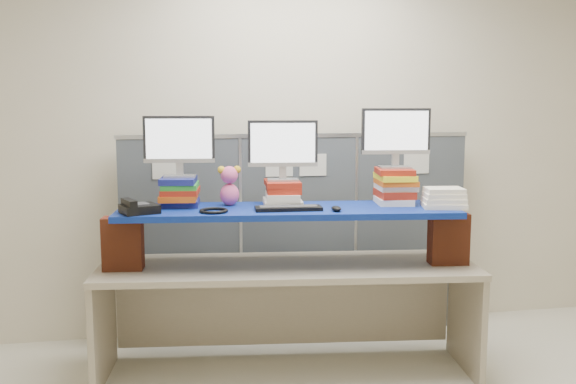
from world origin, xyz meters
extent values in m
cube|color=beige|center=(0.00, 0.00, 1.40)|extent=(5.00, 4.00, 2.80)
cube|color=#3D4348|center=(-0.87, 1.78, 0.75)|extent=(0.85, 0.05, 1.50)
cube|color=#3D4348|center=(0.00, 1.78, 0.75)|extent=(0.85, 0.05, 1.50)
cube|color=#3D4348|center=(0.87, 1.78, 0.75)|extent=(0.85, 0.05, 1.50)
cube|color=#B7B9BE|center=(0.00, 1.78, 1.51)|extent=(2.60, 0.06, 0.03)
cube|color=silver|center=(-0.95, 1.75, 1.30)|extent=(0.20, 0.00, 0.16)
cube|color=silver|center=(-0.15, 1.75, 1.30)|extent=(0.20, 0.00, 0.16)
cube|color=silver|center=(0.10, 1.75, 1.30)|extent=(0.20, 0.00, 0.16)
cube|color=silver|center=(0.90, 1.75, 1.30)|extent=(0.20, 0.00, 0.16)
cube|color=tan|center=(-0.21, 1.11, 0.71)|extent=(2.46, 0.97, 0.04)
cube|color=tan|center=(-1.38, 1.25, 0.34)|extent=(0.12, 0.65, 0.69)
cube|color=tan|center=(0.96, 0.98, 0.34)|extent=(0.12, 0.65, 0.69)
cube|color=brown|center=(-1.23, 1.18, 0.89)|extent=(0.25, 0.16, 0.33)
cube|color=brown|center=(0.80, 0.94, 0.89)|extent=(0.25, 0.16, 0.33)
cube|color=#080C66|center=(-0.21, 1.11, 1.08)|extent=(2.17, 0.77, 0.04)
cube|color=navy|center=(-0.87, 1.32, 1.12)|extent=(0.25, 0.28, 0.04)
cube|color=#CD5513|center=(-0.88, 1.31, 1.15)|extent=(0.26, 0.31, 0.04)
cube|color=#9D2111|center=(-0.87, 1.30, 1.19)|extent=(0.26, 0.30, 0.03)
cube|color=#248929|center=(-0.87, 1.32, 1.23)|extent=(0.25, 0.31, 0.03)
cube|color=navy|center=(-0.88, 1.31, 1.26)|extent=(0.25, 0.31, 0.04)
cube|color=silver|center=(-0.22, 1.23, 1.11)|extent=(0.27, 0.31, 0.04)
cube|color=silver|center=(-0.22, 1.23, 1.15)|extent=(0.24, 0.31, 0.04)
cube|color=#9D2111|center=(-0.21, 1.24, 1.20)|extent=(0.25, 0.31, 0.04)
cube|color=#9D2111|center=(-0.22, 1.25, 1.23)|extent=(0.24, 0.31, 0.04)
cube|color=silver|center=(0.50, 1.15, 1.12)|extent=(0.26, 0.30, 0.04)
cube|color=#9D2111|center=(0.51, 1.15, 1.16)|extent=(0.24, 0.29, 0.05)
cube|color=silver|center=(0.52, 1.16, 1.20)|extent=(0.26, 0.30, 0.03)
cube|color=#CD5513|center=(0.52, 1.15, 1.24)|extent=(0.27, 0.31, 0.03)
cube|color=yellow|center=(0.51, 1.15, 1.27)|extent=(0.25, 0.32, 0.04)
cube|color=#9D2111|center=(0.50, 1.14, 1.31)|extent=(0.27, 0.30, 0.04)
cube|color=#A8A8AD|center=(-0.87, 1.31, 1.29)|extent=(0.21, 0.15, 0.01)
cube|color=#A8A8AD|center=(-0.87, 1.31, 1.33)|extent=(0.05, 0.04, 0.08)
cube|color=black|center=(-0.87, 1.31, 1.52)|extent=(0.45, 0.08, 0.29)
cube|color=white|center=(-0.87, 1.29, 1.52)|extent=(0.41, 0.05, 0.26)
cube|color=#A8A8AD|center=(-0.22, 1.24, 1.26)|extent=(0.21, 0.15, 0.01)
cube|color=#A8A8AD|center=(-0.22, 1.24, 1.30)|extent=(0.05, 0.04, 0.08)
cube|color=black|center=(-0.22, 1.24, 1.49)|extent=(0.45, 0.08, 0.29)
cube|color=white|center=(-0.22, 1.22, 1.49)|extent=(0.41, 0.05, 0.26)
cube|color=#A8A8AD|center=(0.51, 1.15, 1.33)|extent=(0.21, 0.15, 0.01)
cube|color=#A8A8AD|center=(0.51, 1.15, 1.38)|extent=(0.05, 0.04, 0.08)
cube|color=black|center=(0.51, 1.15, 1.57)|extent=(0.45, 0.08, 0.29)
cube|color=white|center=(0.51, 1.13, 1.57)|extent=(0.41, 0.05, 0.26)
cube|color=black|center=(-0.22, 1.02, 1.11)|extent=(0.42, 0.16, 0.02)
cube|color=#303032|center=(-0.22, 1.02, 1.12)|extent=(0.36, 0.11, 0.00)
ellipsoid|color=black|center=(0.06, 0.93, 1.11)|extent=(0.10, 0.12, 0.03)
cube|color=black|center=(-1.12, 1.08, 1.12)|extent=(0.26, 0.24, 0.05)
cube|color=#303032|center=(-1.12, 1.08, 1.15)|extent=(0.13, 0.13, 0.01)
cube|color=black|center=(-1.17, 1.06, 1.16)|extent=(0.11, 0.19, 0.04)
torus|color=black|center=(-0.68, 1.03, 1.10)|extent=(0.17, 0.17, 0.02)
ellipsoid|color=#E65793|center=(-0.56, 1.28, 1.17)|extent=(0.12, 0.11, 0.14)
sphere|color=#E65793|center=(-0.56, 1.28, 1.29)|extent=(0.11, 0.11, 0.11)
sphere|color=gold|center=(-0.61, 1.28, 1.33)|extent=(0.05, 0.05, 0.05)
sphere|color=gold|center=(-0.51, 1.28, 1.33)|extent=(0.05, 0.05, 0.05)
cube|color=white|center=(0.76, 0.94, 1.11)|extent=(0.30, 0.26, 0.03)
cube|color=white|center=(0.76, 0.94, 1.14)|extent=(0.29, 0.25, 0.03)
cube|color=white|center=(0.76, 0.94, 1.17)|extent=(0.28, 0.23, 0.03)
cube|color=white|center=(0.76, 0.94, 1.21)|extent=(0.26, 0.22, 0.03)
camera|label=1|loc=(-0.95, -2.79, 1.75)|focal=40.00mm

